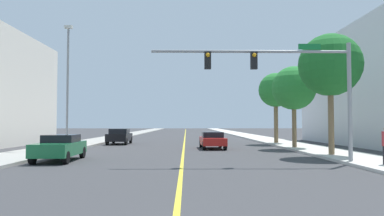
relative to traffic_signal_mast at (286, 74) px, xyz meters
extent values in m
plane|color=#38383A|center=(-5.11, 28.82, -4.41)|extent=(192.00, 192.00, 0.00)
cube|color=#9E9B93|center=(-14.70, 28.82, -4.34)|extent=(3.58, 168.00, 0.15)
cube|color=beige|center=(4.48, 28.82, -4.34)|extent=(3.58, 168.00, 0.15)
cube|color=yellow|center=(-5.11, 28.82, -4.41)|extent=(0.16, 144.00, 0.01)
cylinder|color=gray|center=(3.09, 0.00, -1.37)|extent=(0.20, 0.20, 5.79)
cylinder|color=gray|center=(-1.76, 0.00, 1.08)|extent=(9.69, 0.14, 0.14)
cube|color=black|center=(-1.60, 0.00, 0.63)|extent=(0.32, 0.24, 0.84)
sphere|color=orange|center=(-1.60, -0.14, 0.88)|extent=(0.20, 0.20, 0.20)
cube|color=black|center=(-3.86, 0.00, 0.63)|extent=(0.32, 0.24, 0.84)
sphere|color=orange|center=(-3.86, -0.14, 0.88)|extent=(0.20, 0.20, 0.20)
cube|color=#147233|center=(1.15, 0.00, 1.33)|extent=(1.10, 0.04, 0.28)
cylinder|color=gray|center=(-13.40, 8.34, 0.05)|extent=(0.16, 0.16, 8.62)
cube|color=beige|center=(-13.40, 8.34, 4.51)|extent=(0.56, 0.28, 0.20)
cylinder|color=brown|center=(3.66, 3.72, -1.61)|extent=(0.34, 0.34, 5.31)
sphere|color=#1E6B28|center=(3.66, 3.72, 1.04)|extent=(3.71, 3.71, 3.71)
cone|color=#1E6B28|center=(4.77, 3.60, 0.84)|extent=(0.59, 1.99, 1.48)
cone|color=#1E6B28|center=(3.58, 4.83, 0.84)|extent=(1.78, 0.56, 1.46)
cone|color=#1E6B28|center=(2.56, 3.86, 0.84)|extent=(0.61, 1.74, 1.67)
cone|color=#1E6B28|center=(3.62, 2.61, 0.84)|extent=(1.83, 0.49, 1.69)
cylinder|color=brown|center=(3.40, 10.12, -1.99)|extent=(0.34, 0.34, 4.56)
sphere|color=#287F33|center=(3.40, 10.12, 0.29)|extent=(3.37, 3.37, 3.37)
cone|color=#287F33|center=(4.40, 9.96, 0.09)|extent=(0.66, 1.75, 1.46)
cone|color=#287F33|center=(3.32, 11.13, 0.09)|extent=(1.72, 0.58, 1.21)
cone|color=#287F33|center=(2.39, 10.08, 0.09)|extent=(0.49, 1.69, 1.51)
cone|color=#287F33|center=(3.48, 9.11, 0.09)|extent=(1.40, 0.53, 1.72)
cylinder|color=brown|center=(3.60, 16.53, -1.76)|extent=(0.39, 0.39, 5.01)
sphere|color=#287F33|center=(3.60, 16.53, 0.74)|extent=(3.23, 3.23, 3.23)
cone|color=#287F33|center=(4.56, 16.43, 0.54)|extent=(0.56, 1.54, 1.14)
cone|color=#287F33|center=(3.93, 17.44, 0.54)|extent=(1.26, 0.76, 1.56)
cone|color=#287F33|center=(2.75, 17.00, 0.54)|extent=(1.06, 1.55, 1.60)
cone|color=#287F33|center=(2.93, 15.82, 0.54)|extent=(1.26, 1.22, 1.67)
cone|color=#287F33|center=(3.77, 15.57, 0.54)|extent=(1.46, 0.67, 1.33)
cube|color=black|center=(-11.25, 16.90, -3.75)|extent=(1.90, 3.94, 0.69)
cube|color=black|center=(-11.25, 16.85, -3.17)|extent=(1.67, 1.94, 0.46)
cylinder|color=black|center=(-10.41, 15.49, -4.09)|extent=(0.22, 0.64, 0.64)
cylinder|color=black|center=(-12.10, 15.48, -4.09)|extent=(0.22, 0.64, 0.64)
cylinder|color=black|center=(-10.41, 18.33, -4.09)|extent=(0.22, 0.64, 0.64)
cylinder|color=black|center=(-12.10, 18.32, -4.09)|extent=(0.22, 0.64, 0.64)
cube|color=#196638|center=(-11.58, 1.72, -3.77)|extent=(1.95, 4.29, 0.66)
cube|color=black|center=(-11.59, 1.98, -3.24)|extent=(1.65, 1.91, 0.40)
cylinder|color=black|center=(-10.72, 0.18, -4.09)|extent=(0.24, 0.65, 0.64)
cylinder|color=black|center=(-12.32, 0.12, -4.09)|extent=(0.24, 0.65, 0.64)
cylinder|color=black|center=(-10.83, 3.31, -4.09)|extent=(0.24, 0.65, 0.64)
cylinder|color=black|center=(-12.43, 3.25, -4.09)|extent=(0.24, 0.65, 0.64)
cube|color=red|center=(-2.86, 10.65, -3.81)|extent=(1.90, 4.16, 0.56)
cube|color=black|center=(-2.86, 10.64, -3.32)|extent=(1.62, 1.81, 0.43)
cylinder|color=black|center=(-3.70, 12.13, -4.09)|extent=(0.24, 0.65, 0.64)
cylinder|color=black|center=(-2.12, 12.18, -4.09)|extent=(0.24, 0.65, 0.64)
cylinder|color=black|center=(-3.61, 9.13, -4.09)|extent=(0.24, 0.65, 0.64)
cylinder|color=black|center=(-2.03, 9.18, -4.09)|extent=(0.24, 0.65, 0.64)
camera|label=1|loc=(-4.89, -17.40, -2.43)|focal=33.65mm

